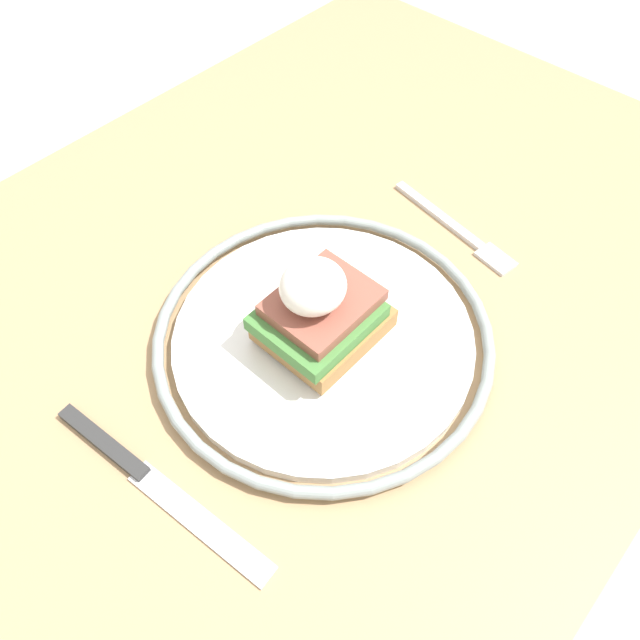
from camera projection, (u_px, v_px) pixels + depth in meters
name	position (u px, v px, depth m)	size (l,w,h in m)	color
ground_plane	(298.00, 552.00, 1.14)	(6.00, 6.00, 0.00)	#B2ADA3
dining_table	(281.00, 378.00, 0.66)	(1.03, 0.66, 0.73)	tan
plate	(320.00, 339.00, 0.53)	(0.29, 0.29, 0.02)	white
sandwich	(318.00, 312.00, 0.50)	(0.09, 0.08, 0.08)	#9E703D
fork	(458.00, 230.00, 0.61)	(0.04, 0.15, 0.00)	silver
knife	(143.00, 475.00, 0.46)	(0.04, 0.21, 0.01)	#2D2D2D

